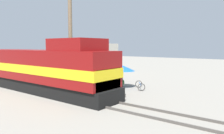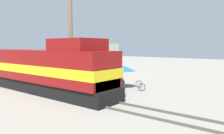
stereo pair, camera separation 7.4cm
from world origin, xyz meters
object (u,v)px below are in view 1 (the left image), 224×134
locomotive (42,69)px  billboard_sign (93,60)px  person_bystander (99,79)px  bicycle (101,83)px  utility_pole (70,26)px  vendor_umbrella (123,68)px  bicycle_spare (140,85)px

locomotive → billboard_sign: 7.60m
person_bystander → bicycle: 1.52m
locomotive → utility_pole: bearing=11.6°
billboard_sign → utility_pole: bearing=-178.6°
vendor_umbrella → person_bystander: bearing=152.4°
locomotive → billboard_sign: size_ratio=5.28×
bicycle → bicycle_spare: bearing=-6.1°
vendor_umbrella → billboard_sign: 5.80m
locomotive → vendor_umbrella: (5.70, -4.58, -0.08)m
locomotive → bicycle_spare: (6.03, -6.29, -1.60)m
locomotive → utility_pole: utility_pole is taller
utility_pole → billboard_sign: (3.50, 0.08, -3.71)m
person_bystander → bicycle: size_ratio=0.93×
vendor_umbrella → billboard_sign: size_ratio=0.73×
utility_pole → bicycle_spare: (1.99, -7.12, -5.66)m
person_bystander → bicycle: person_bystander is taller
utility_pole → vendor_umbrella: 7.01m
locomotive → utility_pole: 5.78m
utility_pole → person_bystander: 6.63m
utility_pole → vendor_umbrella: (1.66, -5.41, -4.14)m
vendor_umbrella → bicycle_spare: vendor_umbrella is taller
locomotive → person_bystander: bearing=-44.3°
bicycle_spare → utility_pole: bearing=156.6°
locomotive → person_bystander: 5.03m
locomotive → utility_pole: size_ratio=1.39×
utility_pole → vendor_umbrella: bearing=-72.9°
vendor_umbrella → bicycle_spare: size_ratio=1.34×
locomotive → billboard_sign: locomotive is taller
person_bystander → billboard_sign: bearing=47.4°
bicycle_spare → locomotive: bearing=-175.3°
billboard_sign → locomotive: bearing=-173.1°
person_bystander → bicycle_spare: size_ratio=1.02×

